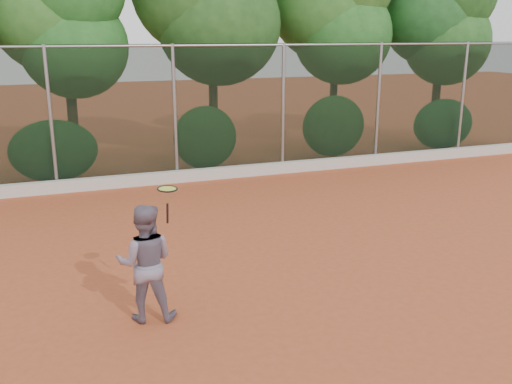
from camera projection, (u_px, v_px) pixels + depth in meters
name	position (u px, v px, depth m)	size (l,w,h in m)	color
ground	(279.00, 287.00, 8.71)	(80.00, 80.00, 0.00)	#AA4B28
concrete_curb	(179.00, 176.00, 14.83)	(24.00, 0.20, 0.30)	beige
tennis_player	(145.00, 263.00, 7.55)	(0.78, 0.61, 1.61)	slate
chainlink_fence	(175.00, 110.00, 14.54)	(24.09, 0.09, 3.50)	black
foliage_backdrop	(136.00, 8.00, 15.46)	(23.70, 3.63, 7.55)	#3B2216
tennis_racket	(167.00, 192.00, 7.39)	(0.35, 0.35, 0.51)	black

